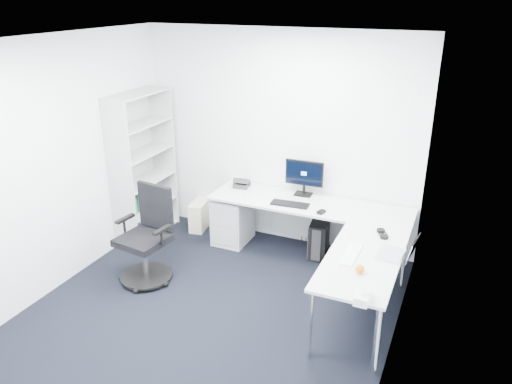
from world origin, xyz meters
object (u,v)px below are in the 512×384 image
at_px(bookshelf, 143,167).
at_px(monitor, 304,178).
at_px(laptop, 392,244).
at_px(task_chair, 143,237).
at_px(l_desk, 299,241).

height_order(bookshelf, monitor, bookshelf).
distance_m(monitor, laptop, 1.68).
bearing_deg(task_chair, l_desk, 39.39).
bearing_deg(bookshelf, task_chair, -56.24).
bearing_deg(monitor, l_desk, -76.65).
distance_m(bookshelf, task_chair, 1.26).
xyz_separation_m(monitor, laptop, (1.26, -1.11, -0.11)).
bearing_deg(laptop, task_chair, -165.06).
distance_m(l_desk, bookshelf, 2.26).
bearing_deg(l_desk, laptop, -26.47).
bearing_deg(laptop, bookshelf, 176.12).
relative_size(task_chair, laptop, 3.27).
xyz_separation_m(task_chair, monitor, (1.36, 1.49, 0.40)).
xyz_separation_m(l_desk, bookshelf, (-2.17, 0.05, 0.61)).
bearing_deg(bookshelf, monitor, 13.91).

